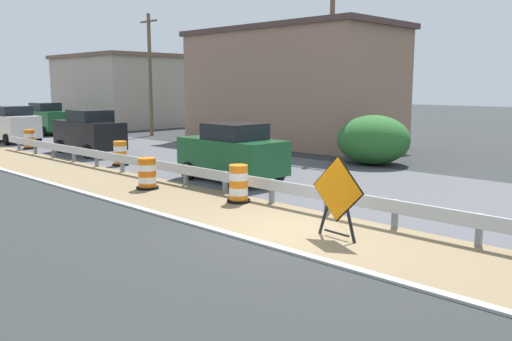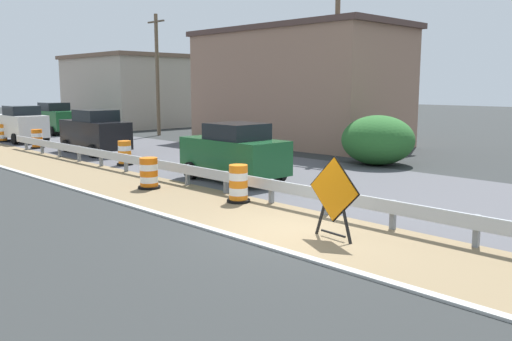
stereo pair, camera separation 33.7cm
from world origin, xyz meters
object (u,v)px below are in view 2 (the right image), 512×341
at_px(warning_sign_diamond, 334,193).
at_px(car_lead_far_lane, 95,132).
at_px(car_lead_near_lane, 234,152).
at_px(car_trailing_near_lane, 55,118).
at_px(traffic_barrel_nearest, 238,185).
at_px(traffic_barrel_close, 149,175).
at_px(traffic_barrel_far, 37,140).
at_px(utility_pole_near, 337,62).
at_px(traffic_barrel_farthest, 2,134).
at_px(car_trailing_far_lane, 22,124).
at_px(traffic_barrel_mid, 125,154).
at_px(utility_pole_mid, 157,73).

height_order(warning_sign_diamond, car_lead_far_lane, car_lead_far_lane).
height_order(car_lead_near_lane, car_trailing_near_lane, car_trailing_near_lane).
distance_m(traffic_barrel_nearest, car_lead_near_lane, 3.58).
relative_size(traffic_barrel_close, traffic_barrel_far, 1.00).
xyz_separation_m(car_trailing_near_lane, utility_pole_near, (4.96, -20.73, 3.41)).
xyz_separation_m(traffic_barrel_farthest, car_lead_far_lane, (1.32, -9.17, 0.61)).
relative_size(car_trailing_far_lane, utility_pole_near, 0.48).
relative_size(traffic_barrel_farthest, car_trailing_near_lane, 0.25).
height_order(traffic_barrel_mid, car_trailing_far_lane, car_trailing_far_lane).
distance_m(car_lead_near_lane, utility_pole_near, 9.50).
relative_size(traffic_barrel_close, traffic_barrel_farthest, 0.97).
bearing_deg(utility_pole_near, traffic_barrel_nearest, -155.90).
bearing_deg(traffic_barrel_farthest, traffic_barrel_nearest, -93.12).
xyz_separation_m(traffic_barrel_farthest, car_trailing_near_lane, (4.66, 2.95, 0.61)).
bearing_deg(car_lead_near_lane, traffic_barrel_nearest, 140.98).
distance_m(car_lead_far_lane, utility_pole_near, 12.43).
relative_size(traffic_barrel_close, utility_pole_mid, 0.13).
xyz_separation_m(warning_sign_diamond, car_trailing_near_lane, (6.96, 29.87, 0.06)).
xyz_separation_m(traffic_barrel_farthest, car_trailing_far_lane, (0.90, -0.77, 0.61)).
distance_m(warning_sign_diamond, car_lead_far_lane, 18.11).
distance_m(traffic_barrel_close, utility_pole_mid, 19.75).
bearing_deg(traffic_barrel_mid, car_trailing_far_lane, 87.22).
relative_size(car_lead_near_lane, utility_pole_near, 0.46).
height_order(traffic_barrel_mid, car_lead_far_lane, car_lead_far_lane).
bearing_deg(car_trailing_far_lane, traffic_barrel_farthest, 51.25).
bearing_deg(traffic_barrel_close, car_trailing_near_lane, 73.28).
bearing_deg(car_trailing_near_lane, car_lead_near_lane, -8.30).
xyz_separation_m(car_trailing_far_lane, utility_pole_near, (8.71, -17.01, 3.42)).
bearing_deg(traffic_barrel_mid, traffic_barrel_close, -112.76).
relative_size(traffic_barrel_mid, car_lead_far_lane, 0.22).
bearing_deg(car_lead_near_lane, utility_pole_near, -74.93).
xyz_separation_m(traffic_barrel_far, car_lead_far_lane, (1.20, -4.27, 0.63)).
bearing_deg(car_lead_far_lane, car_lead_near_lane, -179.21).
distance_m(traffic_barrel_close, utility_pole_near, 12.30).
bearing_deg(utility_pole_near, car_lead_far_lane, 133.96).
height_order(car_lead_far_lane, car_trailing_far_lane, car_lead_far_lane).
xyz_separation_m(traffic_barrel_close, utility_pole_mid, (11.13, 15.89, 3.72)).
relative_size(traffic_barrel_nearest, utility_pole_near, 0.13).
relative_size(car_trailing_near_lane, car_trailing_far_lane, 1.00).
distance_m(traffic_barrel_close, car_trailing_far_lane, 18.46).
height_order(car_lead_near_lane, utility_pole_near, utility_pole_near).
distance_m(traffic_barrel_nearest, utility_pole_near, 12.54).
distance_m(traffic_barrel_far, car_trailing_near_lane, 9.09).
distance_m(traffic_barrel_far, utility_pole_mid, 9.97).
relative_size(car_lead_near_lane, car_trailing_far_lane, 0.96).
distance_m(car_trailing_near_lane, car_lead_far_lane, 12.57).
distance_m(traffic_barrel_farthest, car_trailing_far_lane, 1.33).
xyz_separation_m(traffic_barrel_far, utility_pole_near, (9.49, -12.87, 4.04)).
bearing_deg(traffic_barrel_far, traffic_barrel_mid, -89.01).
relative_size(traffic_barrel_farthest, car_lead_near_lane, 0.26).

